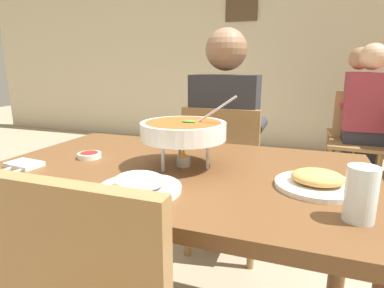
% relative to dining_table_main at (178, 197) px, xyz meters
% --- Properties ---
extents(cafe_rear_partition, '(10.00, 0.10, 3.00)m').
position_rel_dining_table_main_xyz_m(cafe_rear_partition, '(0.00, 3.64, 0.85)').
color(cafe_rear_partition, beige).
rests_on(cafe_rear_partition, ground_plane).
extents(picture_frame_hung, '(0.44, 0.03, 0.56)m').
position_rel_dining_table_main_xyz_m(picture_frame_hung, '(-0.50, 3.58, 1.37)').
color(picture_frame_hung, '#4C3823').
extents(dining_table_main, '(1.32, 0.82, 0.76)m').
position_rel_dining_table_main_xyz_m(dining_table_main, '(0.00, 0.00, 0.00)').
color(dining_table_main, brown).
rests_on(dining_table_main, ground_plane).
extents(chair_diner_main, '(0.44, 0.44, 0.90)m').
position_rel_dining_table_main_xyz_m(chair_diner_main, '(-0.00, 0.69, -0.14)').
color(chair_diner_main, olive).
rests_on(chair_diner_main, ground_plane).
extents(diner_main, '(0.40, 0.45, 1.31)m').
position_rel_dining_table_main_xyz_m(diner_main, '(0.00, 0.73, 0.10)').
color(diner_main, '#2D2D38').
rests_on(diner_main, ground_plane).
extents(curry_bowl, '(0.33, 0.30, 0.26)m').
position_rel_dining_table_main_xyz_m(curry_bowl, '(0.02, 0.02, 0.24)').
color(curry_bowl, silver).
rests_on(curry_bowl, dining_table_main).
extents(rice_plate, '(0.24, 0.24, 0.06)m').
position_rel_dining_table_main_xyz_m(rice_plate, '(-0.02, -0.25, 0.13)').
color(rice_plate, white).
rests_on(rice_plate, dining_table_main).
extents(appetizer_plate, '(0.24, 0.24, 0.06)m').
position_rel_dining_table_main_xyz_m(appetizer_plate, '(0.46, -0.05, 0.13)').
color(appetizer_plate, white).
rests_on(appetizer_plate, dining_table_main).
extents(sauce_dish, '(0.09, 0.09, 0.02)m').
position_rel_dining_table_main_xyz_m(sauce_dish, '(-0.37, -0.01, 0.13)').
color(sauce_dish, white).
rests_on(sauce_dish, dining_table_main).
extents(napkin_folded, '(0.13, 0.09, 0.02)m').
position_rel_dining_table_main_xyz_m(napkin_folded, '(-0.52, -0.18, 0.12)').
color(napkin_folded, white).
rests_on(napkin_folded, dining_table_main).
extents(fork_utensil, '(0.04, 0.17, 0.01)m').
position_rel_dining_table_main_xyz_m(fork_utensil, '(-0.54, -0.23, 0.12)').
color(fork_utensil, silver).
rests_on(fork_utensil, dining_table_main).
extents(spoon_utensil, '(0.02, 0.17, 0.01)m').
position_rel_dining_table_main_xyz_m(spoon_utensil, '(-0.49, -0.23, 0.12)').
color(spoon_utensil, silver).
rests_on(spoon_utensil, dining_table_main).
extents(drink_glass, '(0.07, 0.07, 0.13)m').
position_rel_dining_table_main_xyz_m(drink_glass, '(0.54, -0.23, 0.17)').
color(drink_glass, silver).
rests_on(drink_glass, dining_table_main).
extents(chair_bg_left, '(0.49, 0.49, 0.90)m').
position_rel_dining_table_main_xyz_m(chair_bg_left, '(0.88, 2.17, -0.14)').
color(chair_bg_left, olive).
rests_on(chair_bg_left, ground_plane).
extents(chair_bg_middle, '(0.46, 0.46, 0.90)m').
position_rel_dining_table_main_xyz_m(chair_bg_middle, '(1.00, 2.59, -0.14)').
color(chair_bg_middle, olive).
rests_on(chair_bg_middle, ground_plane).
extents(patron_bg_left, '(0.40, 0.45, 1.31)m').
position_rel_dining_table_main_xyz_m(patron_bg_left, '(0.93, 2.12, 0.10)').
color(patron_bg_left, '#2D2D38').
rests_on(patron_bg_left, ground_plane).
extents(patron_bg_middle, '(0.45, 0.40, 1.31)m').
position_rel_dining_table_main_xyz_m(patron_bg_middle, '(0.94, 2.63, 0.10)').
color(patron_bg_middle, '#2D2D38').
rests_on(patron_bg_middle, ground_plane).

